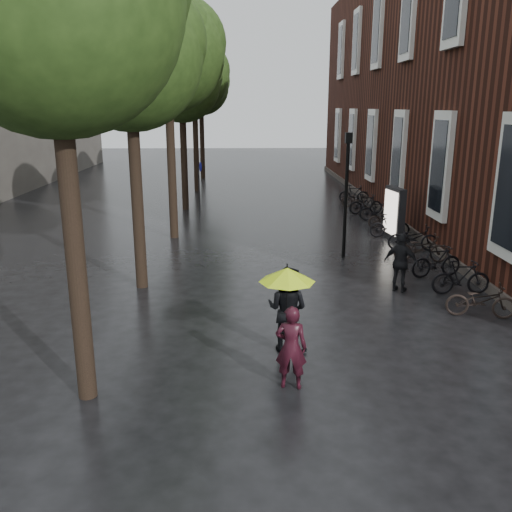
{
  "coord_description": "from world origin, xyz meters",
  "views": [
    {
      "loc": [
        -1.27,
        -7.62,
        4.92
      ],
      "look_at": [
        -0.93,
        5.03,
        1.42
      ],
      "focal_mm": 38.0,
      "sensor_mm": 36.0,
      "label": 1
    }
  ],
  "objects_px": {
    "person_black": "(287,309)",
    "pedestrian_walking": "(401,263)",
    "person_burgundy": "(291,347)",
    "lamp_post": "(347,183)",
    "parked_bicycles": "(396,228)",
    "ad_lightbox": "(394,214)"
  },
  "relations": [
    {
      "from": "pedestrian_walking",
      "to": "person_black",
      "type": "bearing_deg",
      "value": 80.4
    },
    {
      "from": "person_black",
      "to": "lamp_post",
      "type": "distance_m",
      "value": 7.81
    },
    {
      "from": "parked_bicycles",
      "to": "lamp_post",
      "type": "height_order",
      "value": "lamp_post"
    },
    {
      "from": "ad_lightbox",
      "to": "lamp_post",
      "type": "relative_size",
      "value": 0.48
    },
    {
      "from": "person_black",
      "to": "lamp_post",
      "type": "bearing_deg",
      "value": -81.79
    },
    {
      "from": "pedestrian_walking",
      "to": "lamp_post",
      "type": "relative_size",
      "value": 0.4
    },
    {
      "from": "person_burgundy",
      "to": "lamp_post",
      "type": "distance_m",
      "value": 9.3
    },
    {
      "from": "pedestrian_walking",
      "to": "ad_lightbox",
      "type": "distance_m",
      "value": 6.21
    },
    {
      "from": "parked_bicycles",
      "to": "ad_lightbox",
      "type": "height_order",
      "value": "ad_lightbox"
    },
    {
      "from": "person_black",
      "to": "lamp_post",
      "type": "xyz_separation_m",
      "value": [
        2.52,
        7.22,
        1.6
      ]
    },
    {
      "from": "ad_lightbox",
      "to": "pedestrian_walking",
      "type": "bearing_deg",
      "value": -112.21
    },
    {
      "from": "ad_lightbox",
      "to": "lamp_post",
      "type": "height_order",
      "value": "lamp_post"
    },
    {
      "from": "pedestrian_walking",
      "to": "parked_bicycles",
      "type": "distance_m",
      "value": 6.16
    },
    {
      "from": "person_burgundy",
      "to": "pedestrian_walking",
      "type": "bearing_deg",
      "value": -114.35
    },
    {
      "from": "pedestrian_walking",
      "to": "lamp_post",
      "type": "bearing_deg",
      "value": -42.36
    },
    {
      "from": "pedestrian_walking",
      "to": "lamp_post",
      "type": "height_order",
      "value": "lamp_post"
    },
    {
      "from": "parked_bicycles",
      "to": "lamp_post",
      "type": "bearing_deg",
      "value": -135.72
    },
    {
      "from": "ad_lightbox",
      "to": "lamp_post",
      "type": "bearing_deg",
      "value": -142.28
    },
    {
      "from": "person_black",
      "to": "pedestrian_walking",
      "type": "xyz_separation_m",
      "value": [
        3.42,
        3.65,
        -0.09
      ]
    },
    {
      "from": "person_black",
      "to": "ad_lightbox",
      "type": "height_order",
      "value": "ad_lightbox"
    },
    {
      "from": "parked_bicycles",
      "to": "ad_lightbox",
      "type": "xyz_separation_m",
      "value": [
        -0.1,
        0.08,
        0.55
      ]
    },
    {
      "from": "person_black",
      "to": "ad_lightbox",
      "type": "relative_size",
      "value": 0.91
    }
  ]
}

